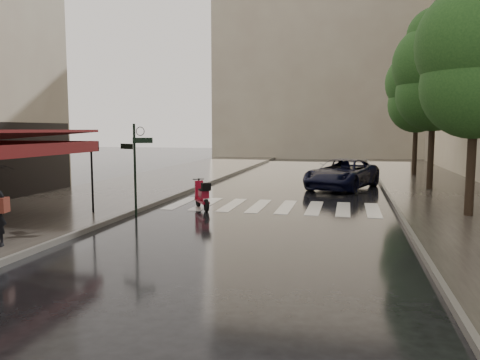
% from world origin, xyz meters
% --- Properties ---
extents(ground, '(120.00, 120.00, 0.00)m').
position_xyz_m(ground, '(0.00, 0.00, 0.00)').
color(ground, black).
rests_on(ground, ground).
extents(sidewalk_near, '(6.00, 60.00, 0.12)m').
position_xyz_m(sidewalk_near, '(-4.50, 12.00, 0.06)').
color(sidewalk_near, '#38332D').
rests_on(sidewalk_near, ground).
extents(sidewalk_far, '(5.50, 60.00, 0.12)m').
position_xyz_m(sidewalk_far, '(10.25, 12.00, 0.06)').
color(sidewalk_far, '#38332D').
rests_on(sidewalk_far, ground).
extents(curb_near, '(0.12, 60.00, 0.16)m').
position_xyz_m(curb_near, '(-1.45, 12.00, 0.07)').
color(curb_near, '#595651').
rests_on(curb_near, ground).
extents(curb_far, '(0.12, 60.00, 0.16)m').
position_xyz_m(curb_far, '(7.45, 12.00, 0.07)').
color(curb_far, '#595651').
rests_on(curb_far, ground).
extents(crosswalk, '(7.85, 3.20, 0.01)m').
position_xyz_m(crosswalk, '(2.98, 6.00, 0.01)').
color(crosswalk, silver).
rests_on(crosswalk, ground).
extents(signpost, '(1.17, 0.29, 3.10)m').
position_xyz_m(signpost, '(-1.19, 3.00, 1.83)').
color(signpost, black).
rests_on(signpost, ground).
extents(backdrop_building, '(22.00, 6.00, 20.00)m').
position_xyz_m(backdrop_building, '(3.00, 38.00, 10.00)').
color(backdrop_building, gray).
rests_on(backdrop_building, ground).
extents(tree_near, '(3.80, 3.80, 7.99)m').
position_xyz_m(tree_near, '(9.60, 5.00, 5.32)').
color(tree_near, black).
rests_on(tree_near, sidewalk_far).
extents(tree_mid, '(3.80, 3.80, 8.34)m').
position_xyz_m(tree_mid, '(9.50, 12.00, 5.59)').
color(tree_mid, black).
rests_on(tree_mid, sidewalk_far).
extents(tree_far, '(3.80, 3.80, 8.16)m').
position_xyz_m(tree_far, '(9.70, 19.00, 5.46)').
color(tree_far, black).
rests_on(tree_far, sidewalk_far).
extents(scooter, '(0.98, 1.42, 1.07)m').
position_xyz_m(scooter, '(0.58, 4.80, 0.50)').
color(scooter, black).
rests_on(scooter, ground).
extents(parked_car, '(4.03, 5.77, 1.46)m').
position_xyz_m(parked_car, '(5.46, 12.12, 0.73)').
color(parked_car, black).
rests_on(parked_car, ground).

